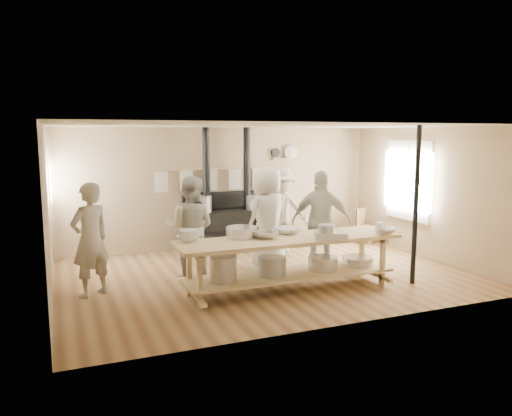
{
  "coord_description": "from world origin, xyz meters",
  "views": [
    {
      "loc": [
        -3.36,
        -7.81,
        2.45
      ],
      "look_at": [
        -0.13,
        0.2,
        1.17
      ],
      "focal_mm": 35.0,
      "sensor_mm": 36.0,
      "label": 1
    }
  ],
  "objects_px": {
    "prep_table": "(289,258)",
    "stove": "(228,226)",
    "cook_far_left": "(90,240)",
    "roasting_pan": "(331,235)",
    "cook_center": "(268,218)",
    "cook_left": "(190,228)",
    "chair": "(366,233)",
    "cook_by_window": "(282,210)",
    "cook_right": "(321,221)"
  },
  "relations": [
    {
      "from": "cook_far_left",
      "to": "roasting_pan",
      "type": "relative_size",
      "value": 3.54
    },
    {
      "from": "stove",
      "to": "roasting_pan",
      "type": "relative_size",
      "value": 5.26
    },
    {
      "from": "cook_left",
      "to": "cook_by_window",
      "type": "height_order",
      "value": "cook_by_window"
    },
    {
      "from": "stove",
      "to": "chair",
      "type": "height_order",
      "value": "stove"
    },
    {
      "from": "cook_far_left",
      "to": "cook_left",
      "type": "distance_m",
      "value": 1.67
    },
    {
      "from": "chair",
      "to": "roasting_pan",
      "type": "height_order",
      "value": "roasting_pan"
    },
    {
      "from": "cook_far_left",
      "to": "cook_by_window",
      "type": "bearing_deg",
      "value": 171.05
    },
    {
      "from": "stove",
      "to": "chair",
      "type": "relative_size",
      "value": 3.35
    },
    {
      "from": "cook_far_left",
      "to": "cook_center",
      "type": "distance_m",
      "value": 3.13
    },
    {
      "from": "prep_table",
      "to": "cook_far_left",
      "type": "distance_m",
      "value": 3.07
    },
    {
      "from": "stove",
      "to": "cook_center",
      "type": "bearing_deg",
      "value": -83.81
    },
    {
      "from": "cook_by_window",
      "to": "chair",
      "type": "xyz_separation_m",
      "value": [
        2.16,
        0.09,
        -0.66
      ]
    },
    {
      "from": "cook_right",
      "to": "roasting_pan",
      "type": "xyz_separation_m",
      "value": [
        -0.49,
        -1.16,
        -0.0
      ]
    },
    {
      "from": "stove",
      "to": "cook_far_left",
      "type": "relative_size",
      "value": 1.49
    },
    {
      "from": "cook_left",
      "to": "chair",
      "type": "bearing_deg",
      "value": -135.14
    },
    {
      "from": "prep_table",
      "to": "stove",
      "type": "bearing_deg",
      "value": 89.96
    },
    {
      "from": "stove",
      "to": "roasting_pan",
      "type": "distance_m",
      "value": 3.41
    },
    {
      "from": "cook_center",
      "to": "cook_right",
      "type": "relative_size",
      "value": 1.04
    },
    {
      "from": "cook_by_window",
      "to": "chair",
      "type": "height_order",
      "value": "cook_by_window"
    },
    {
      "from": "prep_table",
      "to": "roasting_pan",
      "type": "bearing_deg",
      "value": -31.0
    },
    {
      "from": "cook_left",
      "to": "chair",
      "type": "xyz_separation_m",
      "value": [
        4.43,
        1.29,
        -0.65
      ]
    },
    {
      "from": "cook_center",
      "to": "cook_left",
      "type": "bearing_deg",
      "value": -16.87
    },
    {
      "from": "cook_far_left",
      "to": "cook_right",
      "type": "bearing_deg",
      "value": 148.94
    },
    {
      "from": "stove",
      "to": "cook_center",
      "type": "distance_m",
      "value": 1.78
    },
    {
      "from": "cook_left",
      "to": "roasting_pan",
      "type": "relative_size",
      "value": 3.57
    },
    {
      "from": "cook_far_left",
      "to": "cook_by_window",
      "type": "relative_size",
      "value": 0.99
    },
    {
      "from": "stove",
      "to": "cook_center",
      "type": "height_order",
      "value": "stove"
    },
    {
      "from": "chair",
      "to": "cook_by_window",
      "type": "bearing_deg",
      "value": 159.18
    },
    {
      "from": "cook_far_left",
      "to": "roasting_pan",
      "type": "height_order",
      "value": "cook_far_left"
    },
    {
      "from": "cook_far_left",
      "to": "roasting_pan",
      "type": "bearing_deg",
      "value": 130.47
    },
    {
      "from": "cook_by_window",
      "to": "chair",
      "type": "relative_size",
      "value": 2.28
    },
    {
      "from": "cook_center",
      "to": "cook_by_window",
      "type": "relative_size",
      "value": 1.06
    },
    {
      "from": "prep_table",
      "to": "cook_far_left",
      "type": "bearing_deg",
      "value": 163.23
    },
    {
      "from": "prep_table",
      "to": "cook_far_left",
      "type": "height_order",
      "value": "cook_far_left"
    },
    {
      "from": "cook_left",
      "to": "chair",
      "type": "relative_size",
      "value": 2.27
    },
    {
      "from": "cook_right",
      "to": "cook_by_window",
      "type": "xyz_separation_m",
      "value": [
        -0.04,
        1.58,
        -0.02
      ]
    },
    {
      "from": "cook_far_left",
      "to": "prep_table",
      "type": "bearing_deg",
      "value": 132.93
    },
    {
      "from": "cook_far_left",
      "to": "chair",
      "type": "relative_size",
      "value": 2.25
    },
    {
      "from": "chair",
      "to": "cook_left",
      "type": "bearing_deg",
      "value": 172.94
    },
    {
      "from": "stove",
      "to": "cook_left",
      "type": "height_order",
      "value": "stove"
    },
    {
      "from": "prep_table",
      "to": "chair",
      "type": "xyz_separation_m",
      "value": [
        3.15,
        2.5,
        -0.29
      ]
    },
    {
      "from": "cook_far_left",
      "to": "cook_left",
      "type": "bearing_deg",
      "value": 161.15
    },
    {
      "from": "stove",
      "to": "prep_table",
      "type": "bearing_deg",
      "value": -90.04
    },
    {
      "from": "roasting_pan",
      "to": "cook_center",
      "type": "bearing_deg",
      "value": 102.49
    },
    {
      "from": "stove",
      "to": "prep_table",
      "type": "distance_m",
      "value": 3.02
    },
    {
      "from": "cook_right",
      "to": "cook_by_window",
      "type": "relative_size",
      "value": 1.02
    },
    {
      "from": "stove",
      "to": "chair",
      "type": "xyz_separation_m",
      "value": [
        3.15,
        -0.52,
        -0.29
      ]
    },
    {
      "from": "roasting_pan",
      "to": "prep_table",
      "type": "bearing_deg",
      "value": 149.0
    },
    {
      "from": "prep_table",
      "to": "chair",
      "type": "bearing_deg",
      "value": 38.42
    },
    {
      "from": "cook_by_window",
      "to": "cook_far_left",
      "type": "bearing_deg",
      "value": -153.72
    }
  ]
}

